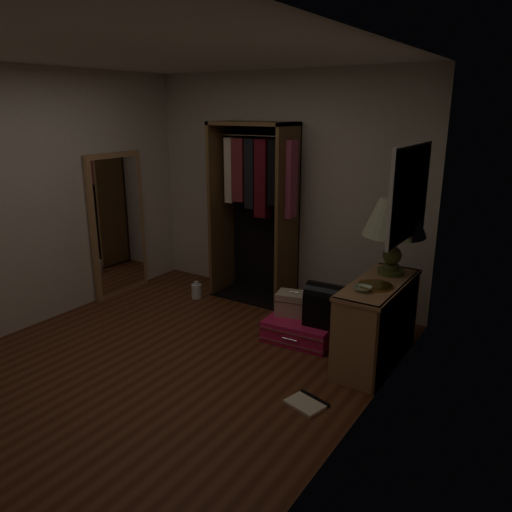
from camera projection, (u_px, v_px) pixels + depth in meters
name	position (u px, v px, depth m)	size (l,w,h in m)	color
ground	(171.00, 361.00, 4.51)	(4.00, 4.00, 0.00)	#522817
room_walls	(173.00, 197.00, 4.08)	(3.52, 4.02, 2.60)	beige
console_bookshelf	(378.00, 319.00, 4.44)	(0.42, 1.12, 0.75)	#9F704D
open_wardrobe	(258.00, 196.00, 5.69)	(1.01, 0.50, 2.05)	brown
floor_mirror	(118.00, 225.00, 5.96)	(0.06, 0.80, 1.70)	#A3794F
pink_suitcase	(301.00, 330.00, 4.89)	(0.71, 0.53, 0.21)	#DD1A59
train_case	(294.00, 304.00, 4.97)	(0.38, 0.30, 0.24)	#BAA78E
black_bag	(326.00, 304.00, 4.70)	(0.40, 0.27, 0.42)	black
table_lamp	(395.00, 219.00, 4.38)	(0.71, 0.71, 0.70)	#414D25
brass_tray	(375.00, 286.00, 4.21)	(0.38, 0.38, 0.02)	#A5863F
ceramic_bowl	(363.00, 289.00, 4.10)	(0.15, 0.15, 0.04)	#ABCAA8
white_jug	(197.00, 291.00, 5.97)	(0.14, 0.14, 0.21)	silver
floor_book	(308.00, 403.00, 3.85)	(0.33, 0.29, 0.03)	#EEE3C8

